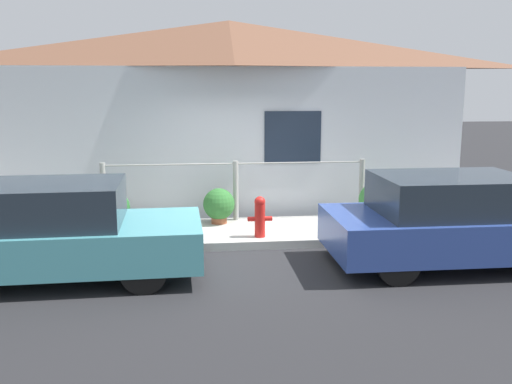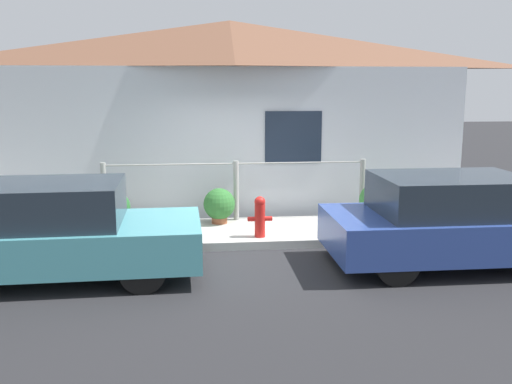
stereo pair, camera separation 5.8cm
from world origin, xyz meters
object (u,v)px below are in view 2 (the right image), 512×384
object	(u,v)px
potted_plant_near_hydrant	(219,205)
potted_plant_by_fence	(116,209)
car_left	(48,232)
car_right	(456,221)
fire_hydrant	(260,216)
potted_plant_corner	(375,201)

from	to	relation	value
potted_plant_near_hydrant	potted_plant_by_fence	world-z (taller)	potted_plant_near_hydrant
potted_plant_by_fence	car_left	bearing A→B (deg)	-105.61
car_right	potted_plant_near_hydrant	xyz separation A→B (m)	(-3.36, 2.39, -0.19)
car_right	potted_plant_by_fence	xyz separation A→B (m)	(-5.17, 2.19, -0.17)
car_right	potted_plant_near_hydrant	world-z (taller)	car_right
potted_plant_near_hydrant	potted_plant_by_fence	bearing A→B (deg)	-173.58
fire_hydrant	potted_plant_near_hydrant	size ratio (longest dim) A/B	1.06
fire_hydrant	potted_plant_by_fence	bearing A→B (deg)	161.51
fire_hydrant	potted_plant_near_hydrant	bearing A→B (deg)	121.61
fire_hydrant	potted_plant_near_hydrant	world-z (taller)	fire_hydrant
car_right	potted_plant_by_fence	bearing A→B (deg)	157.04
potted_plant_by_fence	potted_plant_corner	distance (m)	4.66
car_left	potted_plant_near_hydrant	xyz separation A→B (m)	(2.43, 2.39, -0.19)
car_right	potted_plant_by_fence	distance (m)	5.62
fire_hydrant	potted_plant_by_fence	distance (m)	2.58
car_left	potted_plant_by_fence	world-z (taller)	car_left
fire_hydrant	car_right	bearing A→B (deg)	-26.66
potted_plant_near_hydrant	potted_plant_corner	bearing A→B (deg)	-4.58
car_right	fire_hydrant	size ratio (longest dim) A/B	5.59
potted_plant_near_hydrant	potted_plant_corner	xyz separation A→B (m)	(2.84, -0.23, 0.06)
car_right	fire_hydrant	xyz separation A→B (m)	(-2.73, 1.37, -0.17)
fire_hydrant	potted_plant_corner	world-z (taller)	potted_plant_corner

